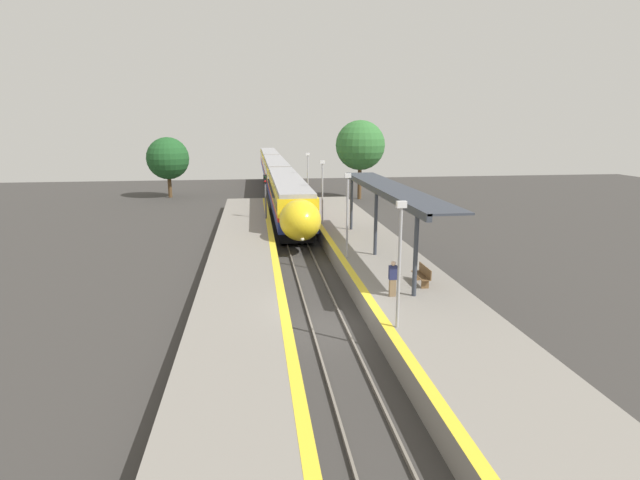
{
  "coord_description": "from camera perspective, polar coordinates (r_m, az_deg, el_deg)",
  "views": [
    {
      "loc": [
        -2.98,
        -19.57,
        8.47
      ],
      "look_at": [
        0.59,
        7.21,
        2.18
      ],
      "focal_mm": 28.0,
      "sensor_mm": 36.0,
      "label": 1
    }
  ],
  "objects": [
    {
      "name": "ground_plane",
      "position": [
        21.53,
        0.99,
        -10.07
      ],
      "size": [
        120.0,
        120.0,
        0.0
      ],
      "primitive_type": "plane",
      "color": "#383533"
    },
    {
      "name": "rail_left",
      "position": [
        21.41,
        -0.95,
        -9.98
      ],
      "size": [
        0.08,
        90.0,
        0.15
      ],
      "primitive_type": "cube",
      "color": "slate",
      "rests_on": "ground_plane"
    },
    {
      "name": "rail_right",
      "position": [
        21.61,
        2.9,
        -9.77
      ],
      "size": [
        0.08,
        90.0,
        0.15
      ],
      "primitive_type": "cube",
      "color": "slate",
      "rests_on": "ground_plane"
    },
    {
      "name": "train",
      "position": [
        66.7,
        -5.05,
        7.66
      ],
      "size": [
        2.89,
        71.76,
        3.84
      ],
      "color": "black",
      "rests_on": "ground_plane"
    },
    {
      "name": "platform_right",
      "position": [
        22.3,
        11.77,
        -8.11
      ],
      "size": [
        4.96,
        64.0,
        1.02
      ],
      "color": "gray",
      "rests_on": "ground_plane"
    },
    {
      "name": "platform_left",
      "position": [
        21.14,
        -9.09,
        -9.21
      ],
      "size": [
        3.99,
        64.0,
        1.02
      ],
      "color": "gray",
      "rests_on": "ground_plane"
    },
    {
      "name": "platform_bench",
      "position": [
        24.27,
        11.65,
        -3.91
      ],
      "size": [
        0.44,
        1.66,
        0.89
      ],
      "color": "brown",
      "rests_on": "platform_right"
    },
    {
      "name": "person_waiting",
      "position": [
        22.29,
        8.32,
        -4.34
      ],
      "size": [
        0.36,
        0.22,
        1.61
      ],
      "color": "#7F6647",
      "rests_on": "platform_right"
    },
    {
      "name": "railway_signal",
      "position": [
        40.44,
        -6.24,
        4.93
      ],
      "size": [
        0.28,
        0.28,
        4.56
      ],
      "color": "#59595E",
      "rests_on": "ground_plane"
    },
    {
      "name": "lamppost_near",
      "position": [
        18.39,
        9.08,
        -1.81
      ],
      "size": [
        0.36,
        0.2,
        4.8
      ],
      "color": "#9E9EA3",
      "rests_on": "platform_right"
    },
    {
      "name": "lamppost_mid",
      "position": [
        28.17,
        3.15,
        3.51
      ],
      "size": [
        0.36,
        0.2,
        4.8
      ],
      "color": "#9E9EA3",
      "rests_on": "platform_right"
    },
    {
      "name": "lamppost_far",
      "position": [
        38.2,
        0.28,
        6.06
      ],
      "size": [
        0.36,
        0.2,
        4.8
      ],
      "color": "#9E9EA3",
      "rests_on": "platform_right"
    },
    {
      "name": "lamppost_farthest",
      "position": [
        48.34,
        -1.4,
        7.54
      ],
      "size": [
        0.36,
        0.2,
        4.8
      ],
      "color": "#9E9EA3",
      "rests_on": "platform_right"
    },
    {
      "name": "station_canopy",
      "position": [
        28.87,
        7.59,
        5.53
      ],
      "size": [
        2.02,
        17.54,
        3.97
      ],
      "color": "#333842",
      "rests_on": "platform_right"
    },
    {
      "name": "background_tree_left",
      "position": [
        61.46,
        -16.99,
        8.91
      ],
      "size": [
        4.88,
        4.88,
        7.03
      ],
      "color": "brown",
      "rests_on": "ground_plane"
    },
    {
      "name": "background_tree_right",
      "position": [
        57.74,
        4.62,
        10.73
      ],
      "size": [
        5.6,
        5.6,
        8.94
      ],
      "color": "brown",
      "rests_on": "ground_plane"
    }
  ]
}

